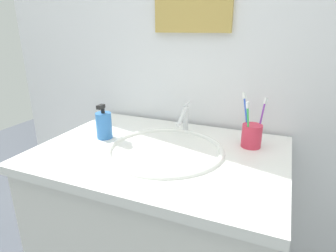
{
  "coord_description": "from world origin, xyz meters",
  "views": [
    {
      "loc": [
        0.41,
        -0.91,
        1.3
      ],
      "look_at": [
        0.02,
        0.03,
        0.94
      ],
      "focal_mm": 30.15,
      "sensor_mm": 36.0,
      "label": 1
    }
  ],
  "objects_px": {
    "toothbrush_cup": "(252,136)",
    "toothbrush_blue": "(246,115)",
    "toothbrush_green": "(248,122)",
    "soap_dispenser": "(104,125)",
    "faucet": "(185,118)",
    "toothbrush_purple": "(261,118)"
  },
  "relations": [
    {
      "from": "toothbrush_green",
      "to": "toothbrush_cup",
      "type": "bearing_deg",
      "value": 66.52
    },
    {
      "from": "toothbrush_purple",
      "to": "toothbrush_green",
      "type": "distance_m",
      "value": 0.08
    },
    {
      "from": "toothbrush_green",
      "to": "toothbrush_blue",
      "type": "xyz_separation_m",
      "value": [
        -0.02,
        0.06,
        0.01
      ]
    },
    {
      "from": "faucet",
      "to": "toothbrush_cup",
      "type": "xyz_separation_m",
      "value": [
        0.3,
        -0.05,
        -0.02
      ]
    },
    {
      "from": "toothbrush_blue",
      "to": "toothbrush_green",
      "type": "bearing_deg",
      "value": -74.74
    },
    {
      "from": "toothbrush_cup",
      "to": "soap_dispenser",
      "type": "distance_m",
      "value": 0.61
    },
    {
      "from": "toothbrush_cup",
      "to": "toothbrush_green",
      "type": "xyz_separation_m",
      "value": [
        -0.01,
        -0.03,
        0.07
      ]
    },
    {
      "from": "toothbrush_cup",
      "to": "soap_dispenser",
      "type": "height_order",
      "value": "soap_dispenser"
    },
    {
      "from": "toothbrush_cup",
      "to": "toothbrush_blue",
      "type": "distance_m",
      "value": 0.08
    },
    {
      "from": "toothbrush_cup",
      "to": "toothbrush_purple",
      "type": "xyz_separation_m",
      "value": [
        0.03,
        0.03,
        0.07
      ]
    },
    {
      "from": "faucet",
      "to": "toothbrush_purple",
      "type": "height_order",
      "value": "toothbrush_purple"
    },
    {
      "from": "faucet",
      "to": "toothbrush_green",
      "type": "height_order",
      "value": "toothbrush_green"
    },
    {
      "from": "toothbrush_purple",
      "to": "toothbrush_green",
      "type": "relative_size",
      "value": 0.99
    },
    {
      "from": "toothbrush_blue",
      "to": "soap_dispenser",
      "type": "xyz_separation_m",
      "value": [
        -0.56,
        -0.17,
        -0.06
      ]
    },
    {
      "from": "toothbrush_blue",
      "to": "soap_dispenser",
      "type": "height_order",
      "value": "toothbrush_blue"
    },
    {
      "from": "faucet",
      "to": "toothbrush_blue",
      "type": "xyz_separation_m",
      "value": [
        0.27,
        -0.03,
        0.05
      ]
    },
    {
      "from": "toothbrush_green",
      "to": "soap_dispenser",
      "type": "bearing_deg",
      "value": -169.0
    },
    {
      "from": "soap_dispenser",
      "to": "toothbrush_green",
      "type": "bearing_deg",
      "value": 11.0
    },
    {
      "from": "toothbrush_purple",
      "to": "toothbrush_green",
      "type": "xyz_separation_m",
      "value": [
        -0.04,
        -0.07,
        0.0
      ]
    },
    {
      "from": "toothbrush_cup",
      "to": "soap_dispenser",
      "type": "relative_size",
      "value": 0.61
    },
    {
      "from": "toothbrush_cup",
      "to": "toothbrush_purple",
      "type": "relative_size",
      "value": 0.48
    },
    {
      "from": "toothbrush_cup",
      "to": "faucet",
      "type": "bearing_deg",
      "value": 169.94
    }
  ]
}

